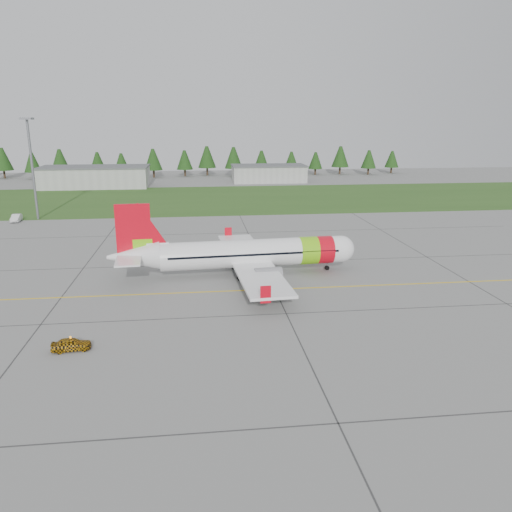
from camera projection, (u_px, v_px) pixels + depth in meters
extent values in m
plane|color=gray|center=(191.00, 318.00, 51.68)|extent=(320.00, 320.00, 0.00)
cylinder|color=white|center=(253.00, 253.00, 65.79)|extent=(24.45, 5.25, 3.64)
sphere|color=white|center=(341.00, 249.00, 67.94)|extent=(3.64, 3.64, 3.64)
cone|color=white|center=(134.00, 256.00, 62.97)|extent=(6.76, 4.07, 3.64)
cube|color=black|center=(343.00, 246.00, 67.90)|extent=(1.65, 2.52, 0.52)
cylinder|color=#7CD610|center=(308.00, 250.00, 67.11)|extent=(2.67, 3.87, 3.72)
cylinder|color=red|center=(324.00, 250.00, 67.51)|extent=(2.30, 3.85, 3.72)
cube|color=white|center=(250.00, 261.00, 65.97)|extent=(7.11, 30.14, 0.34)
cube|color=red|center=(228.00, 233.00, 79.75)|extent=(1.13, 0.24, 1.87)
cube|color=red|center=(266.00, 294.00, 51.60)|extent=(1.13, 0.24, 1.87)
cylinder|color=gray|center=(253.00, 254.00, 71.23)|extent=(3.48, 2.18, 1.96)
cylinder|color=gray|center=(268.00, 275.00, 61.49)|extent=(3.48, 2.18, 1.96)
cube|color=red|center=(134.00, 232.00, 62.19)|extent=(4.31, 0.62, 7.09)
cube|color=#7CD610|center=(143.00, 248.00, 62.91)|extent=(2.45, 0.55, 2.24)
cube|color=white|center=(130.00, 255.00, 62.83)|extent=(3.70, 10.91, 0.21)
cylinder|color=slate|center=(327.00, 265.00, 68.19)|extent=(0.17, 0.17, 1.31)
cylinder|color=black|center=(327.00, 268.00, 68.28)|extent=(0.65, 0.30, 0.63)
cylinder|color=slate|center=(240.00, 263.00, 68.54)|extent=(0.21, 0.21, 1.77)
cylinder|color=black|center=(237.00, 266.00, 68.58)|extent=(1.00, 0.48, 0.97)
cylinder|color=slate|center=(246.00, 274.00, 63.59)|extent=(0.21, 0.21, 1.77)
cylinder|color=black|center=(243.00, 277.00, 63.63)|extent=(1.00, 0.48, 0.97)
imported|color=orange|center=(70.00, 333.00, 43.94)|extent=(1.31, 1.50, 3.42)
imported|color=silver|center=(15.00, 211.00, 100.63)|extent=(1.73, 1.66, 4.51)
cube|color=#30561E|center=(193.00, 199.00, 130.27)|extent=(320.00, 50.00, 0.03)
cube|color=gold|center=(192.00, 292.00, 59.35)|extent=(120.00, 0.25, 0.02)
cube|color=#A8A8A3|center=(95.00, 177.00, 152.92)|extent=(32.00, 14.00, 6.00)
cube|color=#A8A8A3|center=(269.00, 174.00, 166.94)|extent=(24.00, 12.00, 5.20)
cylinder|color=slate|center=(33.00, 171.00, 101.02)|extent=(0.50, 0.50, 20.00)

